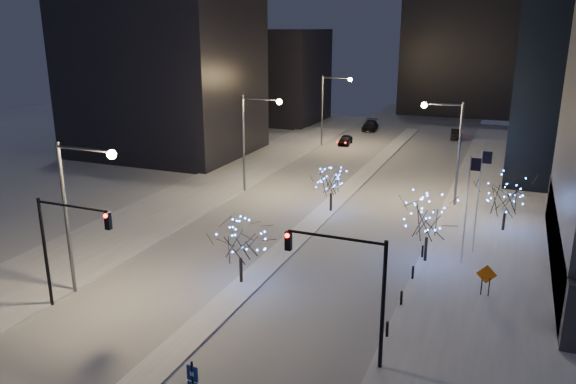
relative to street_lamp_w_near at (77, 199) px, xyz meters
The scene contains 24 objects.
ground 11.23m from the street_lamp_w_near, 12.61° to the right, with size 160.00×160.00×0.00m, color silver.
road 34.80m from the street_lamp_w_near, 74.85° to the left, with size 20.00×130.00×0.02m, color #B4B9C4.
median 30.09m from the street_lamp_w_near, 72.30° to the left, with size 2.00×80.00×0.15m, color white.
east_sidewalk 30.63m from the street_lamp_w_near, 36.94° to the left, with size 10.00×90.00×0.15m, color white.
west_sidewalk 19.77m from the street_lamp_w_near, 105.71° to the left, with size 8.00×90.00×0.15m, color white.
filler_west_near 42.87m from the street_lamp_w_near, 116.64° to the left, with size 22.00×18.00×24.00m, color black.
filler_west_far 70.12m from the street_lamp_w_near, 104.09° to the left, with size 18.00×16.00×16.00m, color black.
horizon_block 92.38m from the street_lamp_w_near, 80.58° to the left, with size 24.00×14.00×42.00m, color black.
street_lamp_w_near is the anchor object (origin of this frame).
street_lamp_w_mid 25.00m from the street_lamp_w_near, 90.00° to the left, with size 4.40×0.56×10.00m.
street_lamp_w_far 50.00m from the street_lamp_w_near, 90.00° to the left, with size 4.40×0.56×10.00m.
street_lamp_east 33.85m from the street_lamp_w_near, 55.81° to the left, with size 3.90×0.56×10.00m.
traffic_signal_west 2.70m from the street_lamp_w_near, 76.04° to the right, with size 5.26×0.43×7.00m.
traffic_signal_east 17.99m from the street_lamp_w_near, ahead, with size 5.26×0.43×7.00m.
flagpoles 27.07m from the street_lamp_w_near, 34.36° to the left, with size 1.35×2.60×8.00m.
bollards 21.57m from the street_lamp_w_near, 22.69° to the left, with size 0.16×12.16×0.90m.
car_near 52.29m from the street_lamp_w_near, 87.87° to the left, with size 1.61×4.00×1.36m, color black.
car_mid 65.00m from the street_lamp_w_near, 75.30° to the left, with size 1.62×4.65×1.53m, color black.
car_far 64.93m from the street_lamp_w_near, 87.86° to the left, with size 2.22×5.47×1.59m, color black.
holiday_tree_median_near 10.49m from the street_lamp_w_near, 31.22° to the left, with size 4.54×4.54×4.61m.
holiday_tree_median_far 24.09m from the street_lamp_w_near, 66.66° to the left, with size 3.37×3.37×4.11m.
holiday_tree_plaza_near 23.83m from the street_lamp_w_near, 34.65° to the left, with size 4.08×4.08×5.10m.
holiday_tree_plaza_far 33.38m from the street_lamp_w_near, 42.44° to the left, with size 4.32×4.32×4.99m.
construction_sign 26.07m from the street_lamp_w_near, 21.14° to the left, with size 1.28×0.10×2.12m.
Camera 1 is at (15.48, -23.64, 16.79)m, focal length 35.00 mm.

